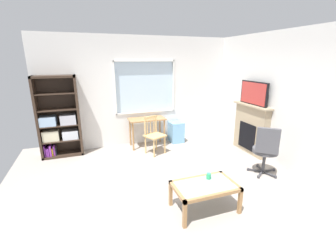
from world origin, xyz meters
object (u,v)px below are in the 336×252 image
Objects in this scene: plastic_drawer_unit at (176,132)px; fireplace at (251,129)px; office_chair at (266,149)px; coffee_table at (205,188)px; wooden_chair at (154,135)px; sippy_cup at (209,176)px; tv at (254,93)px; desk_under_window at (147,123)px; bookshelf at (59,122)px.

fireplace is at bearing -42.25° from plastic_drawer_unit.
office_chair is 1.07× the size of coffee_table.
fireplace is at bearing 37.60° from coffee_table.
wooden_chair reaches higher than plastic_drawer_unit.
sippy_cup is (-0.58, -2.79, 0.19)m from plastic_drawer_unit.
desk_under_window is at bearing 150.96° from tv.
plastic_drawer_unit is 2.55m from office_chair.
office_chair is at bearing -115.30° from fireplace.
bookshelf reaches higher than plastic_drawer_unit.
sippy_cup is (0.14, 0.14, 0.11)m from coffee_table.
office_chair is at bearing -114.50° from tv.
plastic_drawer_unit is at bearing 137.39° from tv.
wooden_chair reaches higher than coffee_table.
office_chair is 1.73m from coffee_table.
plastic_drawer_unit is at bearing 3.45° from desk_under_window.
tv reaches higher than wooden_chair.
sippy_cup is (-1.98, -1.51, -0.98)m from tv.
coffee_table is at bearing -87.78° from desk_under_window.
plastic_drawer_unit is 0.47× the size of fireplace.
fireplace is at bearing -28.84° from desk_under_window.
bookshelf is at bearing 176.82° from desk_under_window.
wooden_chair is at bearing -16.81° from bookshelf.
bookshelf is at bearing 128.92° from sippy_cup.
wooden_chair is 2.48m from office_chair.
desk_under_window is at bearing -176.55° from plastic_drawer_unit.
wooden_chair is at bearing 91.92° from coffee_table.
desk_under_window is 1.64× the size of plastic_drawer_unit.
bookshelf is 4.51m from office_chair.
office_chair reaches higher than wooden_chair.
coffee_table is at bearing -88.08° from wooden_chair.
coffee_table is at bearing -54.10° from bookshelf.
office_chair is at bearing -68.95° from plastic_drawer_unit.
wooden_chair is at bearing 133.54° from office_chair.
fireplace is (2.25, -1.24, -0.03)m from desk_under_window.
bookshelf is 3.34× the size of plastic_drawer_unit.
sippy_cup is at bearing 44.97° from coffee_table.
plastic_drawer_unit reaches higher than coffee_table.
wooden_chair is 1.61× the size of plastic_drawer_unit.
tv is 0.86× the size of office_chair.
tv is at bearing 37.83° from coffee_table.
bookshelf reaches higher than coffee_table.
desk_under_window is 0.90m from plastic_drawer_unit.
tv is 2.67m from sippy_cup.
coffee_table is 10.41× the size of sippy_cup.
fireplace reaches higher than sippy_cup.
plastic_drawer_unit is at bearing 78.29° from sippy_cup.
fireplace is at bearing 64.70° from office_chair.
wooden_chair is 2.51m from tv.
sippy_cup is (2.31, -2.86, -0.36)m from bookshelf.
coffee_table is at bearing -142.40° from fireplace.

